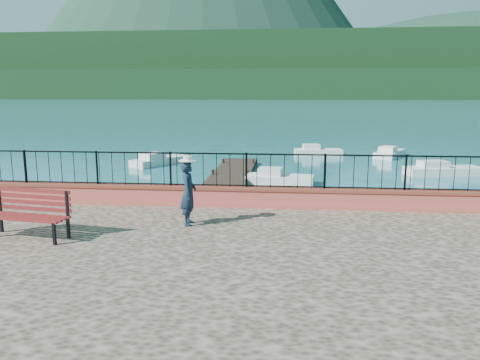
% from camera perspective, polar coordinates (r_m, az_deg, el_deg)
% --- Properties ---
extents(ground, '(2000.00, 2000.00, 0.00)m').
position_cam_1_polar(ground, '(10.39, 0.69, -14.69)').
color(ground, '#19596B').
rests_on(ground, ground).
extents(parapet, '(28.00, 0.46, 0.58)m').
position_cam_1_polar(parapet, '(13.41, 2.05, -2.09)').
color(parapet, '#C54748').
rests_on(parapet, promenade).
extents(railing, '(27.00, 0.05, 0.95)m').
position_cam_1_polar(railing, '(13.26, 2.08, 1.14)').
color(railing, black).
rests_on(railing, parapet).
extents(dock, '(2.00, 16.00, 0.30)m').
position_cam_1_polar(dock, '(21.96, -1.84, -0.63)').
color(dock, '#2D231C').
rests_on(dock, ground).
extents(far_forest, '(900.00, 60.00, 18.00)m').
position_cam_1_polar(far_forest, '(309.39, 5.53, 11.46)').
color(far_forest, black).
rests_on(far_forest, ground).
extents(foothills, '(900.00, 120.00, 44.00)m').
position_cam_1_polar(foothills, '(369.77, 5.59, 13.33)').
color(foothills, black).
rests_on(foothills, ground).
extents(companion_hill, '(448.00, 384.00, 180.00)m').
position_cam_1_polar(companion_hill, '(610.12, 26.99, 9.11)').
color(companion_hill, '#142D23').
rests_on(companion_hill, ground).
extents(park_bench, '(2.04, 0.94, 1.09)m').
position_cam_1_polar(park_bench, '(11.63, -24.48, -4.89)').
color(park_bench, black).
rests_on(park_bench, promenade).
extents(person, '(0.42, 0.61, 1.60)m').
position_cam_1_polar(person, '(11.58, -6.31, -1.60)').
color(person, '#101F30').
rests_on(person, promenade).
extents(hat, '(0.44, 0.44, 0.12)m').
position_cam_1_polar(hat, '(11.43, -6.40, 2.62)').
color(hat, silver).
rests_on(hat, person).
extents(boat_0, '(4.27, 2.77, 0.80)m').
position_cam_1_polar(boat_0, '(17.87, -12.66, -2.70)').
color(boat_0, silver).
rests_on(boat_0, ground).
extents(boat_1, '(3.39, 1.64, 0.80)m').
position_cam_1_polar(boat_1, '(23.05, 4.88, 0.51)').
color(boat_1, silver).
rests_on(boat_1, ground).
extents(boat_2, '(4.29, 2.05, 0.80)m').
position_cam_1_polar(boat_2, '(27.86, 23.56, 1.41)').
color(boat_2, silver).
rests_on(boat_2, ground).
extents(boat_3, '(3.14, 3.94, 0.80)m').
position_cam_1_polar(boat_3, '(29.62, -9.78, 2.65)').
color(boat_3, silver).
rests_on(boat_3, ground).
extents(boat_4, '(3.44, 1.62, 0.80)m').
position_cam_1_polar(boat_4, '(34.05, 9.51, 3.69)').
color(boat_4, silver).
rests_on(boat_4, ground).
extents(boat_5, '(2.79, 3.73, 0.80)m').
position_cam_1_polar(boat_5, '(34.30, 17.80, 3.37)').
color(boat_5, silver).
rests_on(boat_5, ground).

